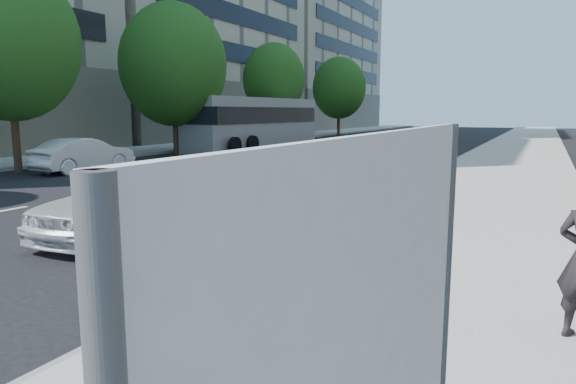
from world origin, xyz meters
The scene contains 15 objects.
ground centered at (0.00, 0.00, 0.00)m, with size 160.00×160.00×0.00m, color black.
near_sidewalk centered at (4.00, 20.00, 0.07)m, with size 5.00×120.00×0.15m, color #9A9890.
far_sidewalk centered at (-16.75, 20.00, 0.07)m, with size 4.50×120.00×0.15m, color #9A9890.
far_bldg_north centered at (-30.00, 62.00, 14.00)m, with size 22.00×28.00×28.00m, color #C2B291.
tree_far_b centered at (-13.70, 8.00, 5.13)m, with size 5.40×5.40×8.24m.
tree_far_c centered at (-13.70, 18.00, 5.02)m, with size 6.00×6.00×8.47m.
tree_far_d centered at (-13.70, 30.00, 4.89)m, with size 4.80×4.80×7.65m.
tree_far_e centered at (-13.70, 44.00, 4.78)m, with size 5.40×5.40×7.89m.
seated_protester centered at (2.46, -2.32, 0.87)m, with size 0.83×1.11×1.31m.
jogger centered at (3.61, -3.69, 1.04)m, with size 1.15×0.66×1.78m, color gray.
protest_banner centered at (4.78, -3.61, 1.40)m, with size 0.08×3.06×2.20m.
white_sedan_near centered at (-1.91, 2.00, 0.74)m, with size 1.76×4.37×1.49m, color silver.
white_sedan_mid centered at (-11.46, 9.35, 0.69)m, with size 1.45×4.16×1.37m, color silver.
motorcycle centered at (-0.86, 14.62, 0.64)m, with size 0.71×2.04×1.42m.
bus centered at (-11.77, 23.82, 1.64)m, with size 3.43×12.21×3.30m.
Camera 1 is at (5.34, -5.60, 2.43)m, focal length 32.00 mm.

